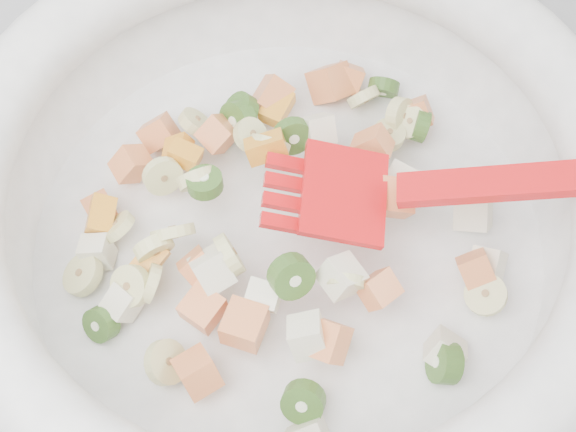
{
  "coord_description": "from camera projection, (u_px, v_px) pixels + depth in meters",
  "views": [
    {
      "loc": [
        -0.07,
        1.15,
        1.42
      ],
      "look_at": [
        -0.04,
        1.43,
        0.95
      ],
      "focal_mm": 55.0,
      "sensor_mm": 36.0,
      "label": 1
    }
  ],
  "objects": [
    {
      "name": "counter",
      "position": [
        325.0,
        420.0,
        0.99
      ],
      "size": [
        2.0,
        0.6,
        0.9
      ],
      "primitive_type": "cube",
      "color": "#949399",
      "rests_on": "ground"
    },
    {
      "name": "mixing_bowl",
      "position": [
        288.0,
        203.0,
        0.54
      ],
      "size": [
        0.47,
        0.42,
        0.13
      ],
      "color": "white",
      "rests_on": "counter"
    }
  ]
}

